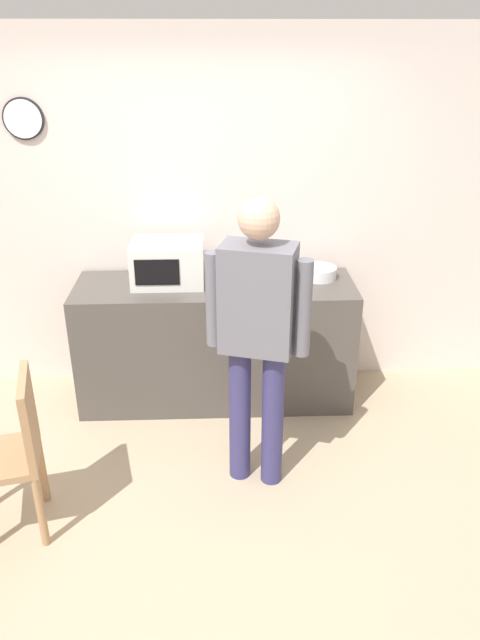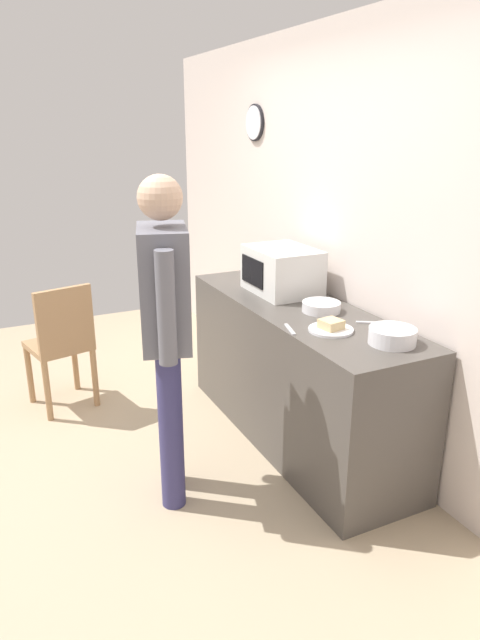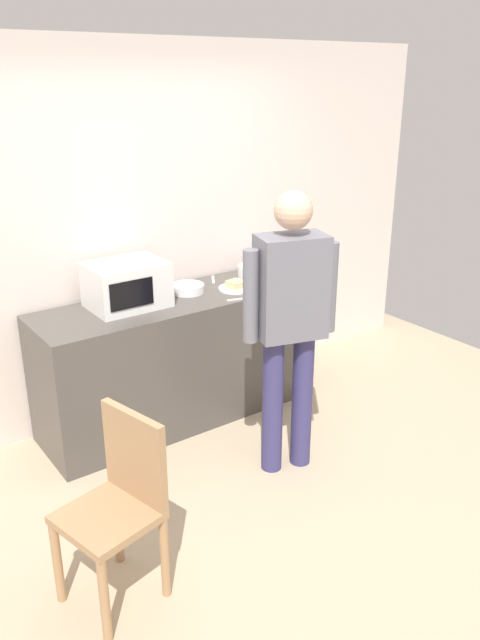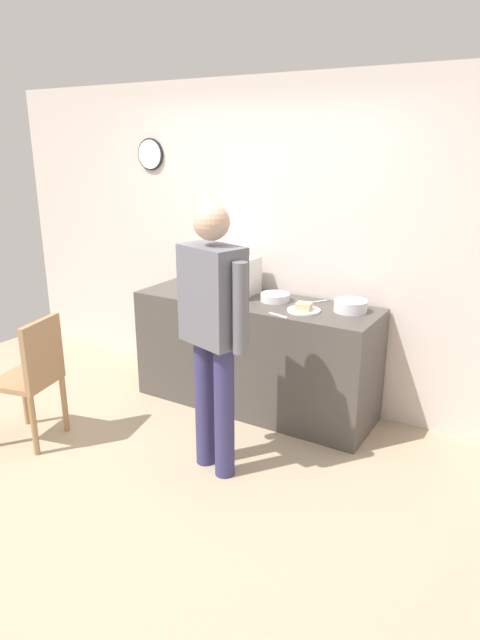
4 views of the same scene
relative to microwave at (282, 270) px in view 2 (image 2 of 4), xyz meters
name	(u,v)px [view 2 (image 2 of 4)]	position (x,y,z in m)	size (l,w,h in m)	color
ground_plane	(110,469)	(0.19, -1.28, -1.07)	(6.00, 6.00, 0.00)	tan
back_wall	(340,236)	(0.18, 0.32, 0.24)	(5.40, 0.13, 2.60)	silver
kitchen_counter	(297,373)	(0.33, -0.06, -0.61)	(1.98, 0.62, 0.92)	#4C4742
microwave	(282,270)	(0.00, 0.00, 0.00)	(0.50, 0.39, 0.30)	silver
sandwich_plate	(331,327)	(0.79, -0.14, -0.13)	(0.25, 0.25, 0.07)	white
salad_bowl	(392,336)	(1.08, 0.04, -0.11)	(0.24, 0.24, 0.09)	white
cereal_bowl	(321,307)	(0.47, 0.01, -0.12)	(0.23, 0.23, 0.06)	white
fork_utensil	(290,329)	(0.67, -0.33, -0.15)	(0.17, 0.02, 0.01)	silver
spoon_utensil	(371,323)	(0.78, 0.15, -0.15)	(0.17, 0.02, 0.01)	silver
person_standing	(166,320)	(0.56, -1.00, -0.03)	(0.57, 0.34, 1.77)	navy
wooden_chair	(62,341)	(-0.75, -1.36, -0.54)	(0.48, 0.48, 0.94)	#A87F56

